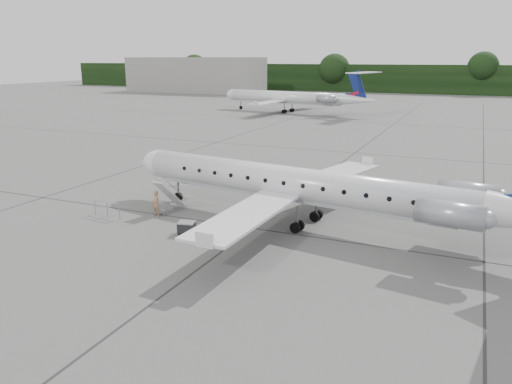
% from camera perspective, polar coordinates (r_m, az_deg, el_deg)
% --- Properties ---
extents(ground, '(320.00, 320.00, 0.00)m').
position_cam_1_polar(ground, '(24.43, 4.46, -8.73)').
color(ground, '#5A5A58').
rests_on(ground, ground).
extents(treeline, '(260.00, 4.00, 8.00)m').
position_cam_1_polar(treeline, '(151.44, 21.48, 11.86)').
color(treeline, black).
rests_on(treeline, ground).
extents(terminal_building, '(40.00, 14.00, 10.00)m').
position_cam_1_polar(terminal_building, '(152.29, -6.92, 13.16)').
color(terminal_building, gray).
rests_on(terminal_building, ground).
extents(main_regional_jet, '(30.03, 23.60, 7.02)m').
position_cam_1_polar(main_regional_jet, '(29.95, 4.34, 2.82)').
color(main_regional_jet, silver).
rests_on(main_regional_jet, ground).
extents(airstair, '(1.18, 2.36, 2.20)m').
position_cam_1_polar(airstair, '(33.37, -9.86, -0.34)').
color(airstair, silver).
rests_on(airstair, ground).
extents(passenger, '(0.68, 0.52, 1.67)m').
position_cam_1_polar(passenger, '(32.54, -11.34, -1.30)').
color(passenger, '#9B7254').
rests_on(passenger, ground).
extents(safety_railing, '(2.19, 0.36, 1.00)m').
position_cam_1_polar(safety_railing, '(33.18, -16.65, -1.93)').
color(safety_railing, '#93959B').
rests_on(safety_railing, ground).
extents(baggage_cart, '(1.06, 0.93, 0.80)m').
position_cam_1_polar(baggage_cart, '(29.07, -7.93, -4.03)').
color(baggage_cart, black).
rests_on(baggage_cart, ground).
extents(bg_regional_left, '(32.77, 26.25, 7.69)m').
position_cam_1_polar(bg_regional_left, '(94.32, 3.16, 11.42)').
color(bg_regional_left, silver).
rests_on(bg_regional_left, ground).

